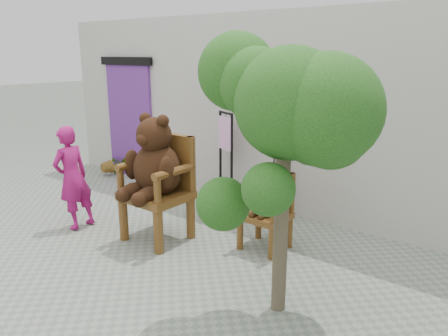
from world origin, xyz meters
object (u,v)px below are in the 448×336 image
display_stand (226,170)px  cafe_table (161,165)px  chair_big (156,170)px  tree (292,111)px  person (73,178)px  stool_bucket (277,177)px  chair_small (267,204)px

display_stand → cafe_table: bearing=-156.2°
chair_big → tree: bearing=-13.7°
person → cafe_table: bearing=-174.6°
chair_big → tree: (2.24, -0.54, 0.99)m
display_stand → stool_bucket: size_ratio=1.04×
cafe_table → display_stand: (1.46, 0.03, 0.14)m
chair_small → person: bearing=-157.0°
chair_small → cafe_table: (-2.85, 0.92, -0.13)m
stool_bucket → tree: size_ratio=0.56×
person → stool_bucket: stool_bucket is taller
cafe_table → tree: 4.60m
chair_big → stool_bucket: 1.84m
cafe_table → display_stand: size_ratio=0.47×
chair_small → person: size_ratio=0.69×
display_stand → tree: size_ratio=0.58×
chair_big → tree: size_ratio=0.65×
chair_small → stool_bucket: (-0.43, 0.95, 0.07)m
person → chair_big: bearing=105.2°
display_stand → tree: 3.45m
chair_big → chair_small: bearing=26.9°
chair_big → person: size_ratio=1.17×
tree → display_stand: bearing=137.6°
chair_big → display_stand: 1.64m
display_stand → person: bearing=-96.9°
stool_bucket → tree: (1.39, -2.14, 1.30)m
cafe_table → stool_bucket: (2.42, 0.03, 0.20)m
person → tree: 3.70m
chair_big → chair_small: chair_big is taller
tree → cafe_table: bearing=151.0°
cafe_table → stool_bucket: size_ratio=0.48×
chair_big → cafe_table: bearing=134.9°
chair_big → display_stand: bearing=93.7°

